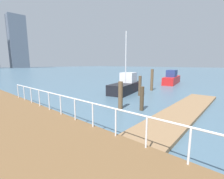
% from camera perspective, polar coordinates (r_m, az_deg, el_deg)
% --- Properties ---
extents(ground_plane, '(300.00, 300.00, 0.00)m').
position_cam_1_polar(ground_plane, '(13.45, -14.63, -4.07)').
color(ground_plane, slate).
extents(floating_dock, '(12.50, 2.00, 0.18)m').
position_cam_1_polar(floating_dock, '(10.87, 24.93, -7.39)').
color(floating_dock, '#93704C').
rests_on(floating_dock, ground_plane).
extents(dock_piling_0, '(0.27, 0.27, 1.62)m').
position_cam_1_polar(dock_piling_0, '(10.36, 11.05, -3.36)').
color(dock_piling_0, '#473826').
rests_on(dock_piling_0, ground_plane).
extents(dock_piling_3, '(0.33, 0.33, 2.49)m').
position_cam_1_polar(dock_piling_3, '(18.50, 14.63, 3.49)').
color(dock_piling_3, brown).
rests_on(dock_piling_3, ground_plane).
extents(dock_piling_4, '(0.32, 0.32, 1.91)m').
position_cam_1_polar(dock_piling_4, '(10.56, 3.18, -2.15)').
color(dock_piling_4, brown).
rests_on(dock_piling_4, ground_plane).
extents(dock_piling_5, '(0.30, 0.30, 1.95)m').
position_cam_1_polar(dock_piling_5, '(15.16, 10.34, 1.35)').
color(dock_piling_5, brown).
rests_on(dock_piling_5, ground_plane).
extents(moored_boat_1, '(5.46, 2.84, 6.40)m').
position_cam_1_polar(moored_boat_1, '(16.76, 5.25, 1.49)').
color(moored_boat_1, black).
rests_on(moored_boat_1, ground_plane).
extents(moored_boat_3, '(6.89, 2.72, 2.15)m').
position_cam_1_polar(moored_boat_3, '(26.10, 21.35, 3.83)').
color(moored_boat_3, red).
rests_on(moored_boat_3, ground_plane).
extents(skyline_tower_5, '(12.86, 9.43, 39.99)m').
position_cam_1_polar(skyline_tower_5, '(145.72, -31.65, 14.79)').
color(skyline_tower_5, slate).
rests_on(skyline_tower_5, ground_plane).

